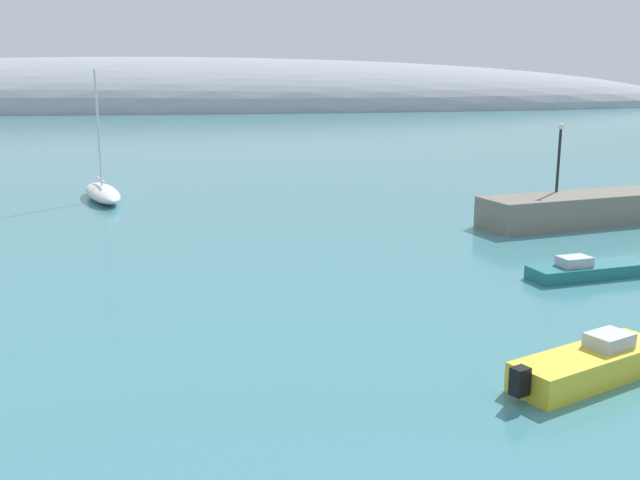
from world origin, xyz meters
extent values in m
cube|color=gray|center=(20.23, 31.49, 0.86)|extent=(18.12, 6.81, 1.72)
ellipsoid|color=#999EA8|center=(-15.94, 195.29, 0.00)|extent=(308.10, 72.87, 26.80)
ellipsoid|color=white|center=(-10.63, 43.53, 0.50)|extent=(4.09, 8.21, 1.00)
cylinder|color=silver|center=(-10.63, 43.53, 4.86)|extent=(0.16, 0.16, 7.72)
cube|color=silver|center=(-10.73, 43.87, 1.35)|extent=(1.10, 3.48, 0.10)
cube|color=#1E6B70|center=(12.15, 20.25, 0.28)|extent=(5.56, 2.35, 0.55)
cube|color=#B2B7C1|center=(11.35, 20.12, 0.75)|extent=(1.42, 1.10, 0.40)
cube|color=yellow|center=(6.66, 10.41, 0.41)|extent=(5.23, 3.36, 0.83)
cube|color=black|center=(4.11, 9.32, 0.62)|extent=(0.55, 0.50, 0.74)
cube|color=#B2B7C1|center=(7.36, 10.71, 1.03)|extent=(1.47, 1.30, 0.40)
cylinder|color=black|center=(16.40, 31.87, 3.51)|extent=(0.16, 0.16, 3.58)
sphere|color=#EAEACC|center=(16.40, 31.87, 5.48)|extent=(0.36, 0.36, 0.36)
camera|label=1|loc=(-3.67, -6.89, 8.23)|focal=40.58mm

